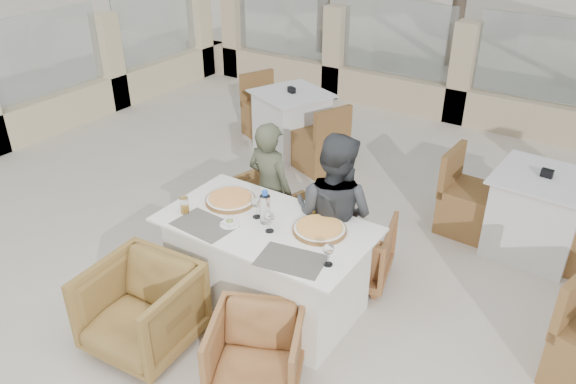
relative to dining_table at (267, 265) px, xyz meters
The scene contains 24 objects.
ground 0.39m from the dining_table, 148.26° to the right, with size 80.00×80.00×0.00m, color beige.
sand_patch 13.96m from the dining_table, 90.27° to the left, with size 30.00×16.00×0.01m, color beige.
perimeter_wall_far 4.78m from the dining_table, 90.79° to the left, with size 10.00×0.34×1.60m, color tan, non-canonical shape.
perimeter_wall_left 4.81m from the dining_table, 162.28° to the left, with size 0.34×7.00×1.60m, color beige, non-canonical shape.
dining_table is the anchor object (origin of this frame).
placemat_near_left 0.60m from the dining_table, 143.38° to the right, with size 0.45×0.30×0.00m, color #625B54.
placemat_near_right 0.64m from the dining_table, 34.93° to the right, with size 0.45×0.30×0.00m, color #56524A.
pizza_left 0.60m from the dining_table, 165.89° to the left, with size 0.40×0.40×0.05m, color orange.
pizza_right 0.58m from the dining_table, 17.69° to the left, with size 0.40×0.40×0.05m, color orange.
water_bottle 0.52m from the dining_table, 141.34° to the left, with size 0.08×0.08×0.27m, color #A7C6DC.
wine_glass_centre 0.49m from the dining_table, 162.34° to the left, with size 0.08×0.08×0.18m, color white, non-canonical shape.
wine_glass_near 0.49m from the dining_table, 40.63° to the right, with size 0.08×0.08×0.18m, color white, non-canonical shape.
wine_glass_corner 0.83m from the dining_table, 16.72° to the right, with size 0.08×0.08×0.18m, color white, non-canonical shape.
beer_glass_left 0.79m from the dining_table, 160.42° to the right, with size 0.07×0.07×0.13m, color gold.
beer_glass_right 0.59m from the dining_table, 52.87° to the left, with size 0.07×0.07×0.14m, color gold.
olive_dish 0.49m from the dining_table, 141.92° to the right, with size 0.11×0.11×0.04m, color white, non-canonical shape.
armchair_far_left 0.86m from the dining_table, 132.79° to the left, with size 0.66×0.68×0.62m, color brown.
armchair_far_right 0.83m from the dining_table, 60.66° to the left, with size 0.60×0.62×0.56m, color #956036.
armchair_near_left 1.00m from the dining_table, 119.40° to the right, with size 0.71×0.73×0.66m, color olive.
armchair_near_right 0.85m from the dining_table, 59.64° to the right, with size 0.59×0.61×0.55m, color #966336.
diner_left 0.82m from the dining_table, 123.04° to the left, with size 0.46×0.30×1.26m, color #4A4E38.
diner_right 0.65m from the dining_table, 55.13° to the left, with size 0.68×0.53×1.41m, color #393B3E.
bg_table_a 2.99m from the dining_table, 119.46° to the left, with size 1.64×0.82×0.77m, color silver, non-canonical shape.
bg_table_b 2.52m from the dining_table, 50.93° to the left, with size 1.64×0.82×0.77m, color silver, non-canonical shape.
Camera 1 is at (2.17, -2.84, 3.01)m, focal length 35.00 mm.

